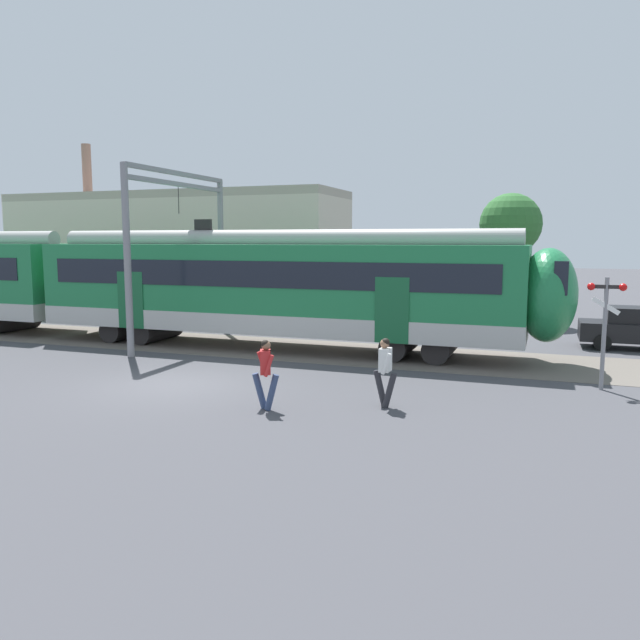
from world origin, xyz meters
The scene contains 10 objects.
ground_plane centered at (0.00, 0.00, 0.00)m, with size 160.00×160.00×0.00m, color #424247.
track_bed centered at (-10.98, 6.23, 0.01)m, with size 80.00×4.40×0.01m, color #605951.
commuter_train centered at (-8.50, 6.22, 2.25)m, with size 38.05×3.07×4.73m.
pedestrian_red centered at (3.46, -1.47, 0.96)m, with size 0.71×0.52×1.67m.
pedestrian_white centered at (6.02, -0.25, 0.96)m, with size 0.63×0.54×1.67m.
parked_car_black centered at (12.70, 10.58, 0.78)m, with size 4.02×1.80×1.54m.
catenary_gantry centered at (-3.72, 6.23, 4.31)m, with size 0.24×6.64×6.53m.
crossing_signal centered at (11.02, 3.38, 2.01)m, with size 0.96×0.22×3.00m.
background_building centered at (-9.20, 14.18, 3.21)m, with size 18.23×5.00×9.20m.
street_tree_right centered at (7.76, 17.00, 4.67)m, with size 2.93×2.93×6.18m.
Camera 1 is at (9.57, -14.44, 3.97)m, focal length 35.00 mm.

